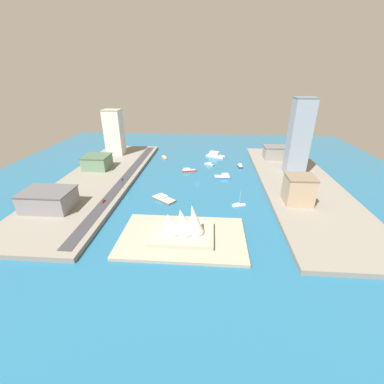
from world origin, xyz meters
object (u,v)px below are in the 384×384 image
apartment_midrise_tan (299,190)px  pickup_red (103,201)px  catamaran_blue (223,176)px  hatchback_blue (122,179)px  tower_tall_glass (299,137)px  traffic_light_waterfront (123,184)px  carpark_squat_concrete (279,152)px  sailboat_small_white (238,205)px  tugboat_red (189,170)px  opera_landmark (182,226)px  water_taxi_orange (164,158)px  yacht_sleek_gray (209,164)px  barge_flat_brown (163,198)px  ferry_white_commuter (215,155)px  warehouse_low_gray (48,199)px  hotel_broad_white (114,132)px  patrol_launch_navy (240,166)px  terminal_long_green (97,162)px

apartment_midrise_tan → pickup_red: (153.13, 11.12, -10.23)m
catamaran_blue → hatchback_blue: hatchback_blue is taller
tower_tall_glass → traffic_light_waterfront: (161.13, 50.17, -32.44)m
carpark_squat_concrete → hatchback_blue: 183.81m
sailboat_small_white → tugboat_red: (46.55, -75.34, 0.58)m
opera_landmark → traffic_light_waterfront: bearing=-48.6°
tower_tall_glass → water_taxi_orange: bearing=-19.2°
yacht_sleek_gray → traffic_light_waterfront: 108.03m
sailboat_small_white → catamaran_blue: size_ratio=0.72×
barge_flat_brown → tower_tall_glass: (-123.26, -63.40, 38.99)m
barge_flat_brown → ferry_white_commuter: 132.02m
tugboat_red → barge_flat_brown: 70.45m
ferry_white_commuter → warehouse_low_gray: 197.27m
hotel_broad_white → pickup_red: 139.62m
tower_tall_glass → carpark_squat_concrete: size_ratio=2.05×
hotel_broad_white → carpark_squat_concrete: hotel_broad_white is taller
barge_flat_brown → ferry_white_commuter: bearing=-109.6°
ferry_white_commuter → hatchback_blue: size_ratio=5.75×
traffic_light_waterfront → opera_landmark: bearing=131.4°
warehouse_low_gray → carpark_squat_concrete: 244.69m
tugboat_red → patrol_launch_navy: bearing=-161.4°
water_taxi_orange → tower_tall_glass: (-142.06, 49.50, 38.75)m
sailboat_small_white → tower_tall_glass: tower_tall_glass is taller
catamaran_blue → ferry_white_commuter: size_ratio=0.71×
pickup_red → opera_landmark: bearing=149.4°
yacht_sleek_gray → hatchback_blue: hatchback_blue is taller
warehouse_low_gray → tugboat_red: bearing=-135.1°
hatchback_blue → catamaran_blue: bearing=-167.0°
yacht_sleek_gray → ferry_white_commuter: bearing=-102.1°
terminal_long_green → carpark_squat_concrete: size_ratio=0.73×
tugboat_red → opera_landmark: (-6.39, 123.42, 8.14)m
tugboat_red → patrol_launch_navy: (-56.55, -19.00, -0.02)m
water_taxi_orange → opera_landmark: 172.66m
hotel_broad_white → opera_landmark: 201.56m
carpark_squat_concrete → traffic_light_waterfront: bearing=32.3°
carpark_squat_concrete → warehouse_low_gray: bearing=35.0°
yacht_sleek_gray → carpark_squat_concrete: (-82.18, -21.86, 9.51)m
sailboat_small_white → ferry_white_commuter: bearing=-82.3°
catamaran_blue → warehouse_low_gray: (133.10, 81.53, 9.31)m
opera_landmark → warehouse_low_gray: bearing=-14.7°
yacht_sleek_gray → tugboat_red: bearing=45.7°
sailboat_small_white → catamaran_blue: 61.39m
patrol_launch_navy → apartment_midrise_tan: (-35.58, 91.49, 13.06)m
terminal_long_green → hotel_broad_white: hotel_broad_white is taller
pickup_red → barge_flat_brown: bearing=-161.9°
barge_flat_brown → hotel_broad_white: hotel_broad_white is taller
terminal_long_green → hatchback_blue: bearing=139.2°
tugboat_red → barge_flat_brown: tugboat_red is taller
barge_flat_brown → hatchback_blue: bearing=-34.6°
ferry_white_commuter → pickup_red: (89.73, 139.26, 1.68)m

